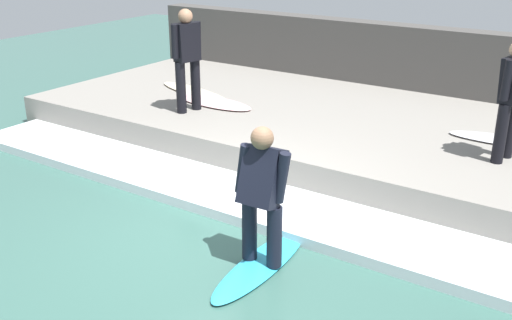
{
  "coord_description": "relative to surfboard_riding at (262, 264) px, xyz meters",
  "views": [
    {
      "loc": [
        -5.09,
        -3.96,
        3.49
      ],
      "look_at": [
        0.82,
        0.0,
        0.7
      ],
      "focal_mm": 42.0,
      "sensor_mm": 36.0,
      "label": 1
    }
  ],
  "objects": [
    {
      "name": "surfboard_waiting_far",
      "position": [
        3.38,
        3.24,
        0.53
      ],
      "size": [
        0.72,
        1.68,
        0.06
      ],
      "color": "beige",
      "rests_on": "concrete_ledge"
    },
    {
      "name": "surfer_riding",
      "position": [
        0.0,
        0.0,
        0.89
      ],
      "size": [
        0.44,
        0.66,
        1.55
      ],
      "color": "black",
      "rests_on": "surfboard_riding"
    },
    {
      "name": "surfboard_spare",
      "position": [
        3.75,
        4.0,
        0.53
      ],
      "size": [
        0.92,
        1.99,
        0.06
      ],
      "color": "beige",
      "rests_on": "concrete_ledge"
    },
    {
      "name": "surfer_waiting_near",
      "position": [
        3.37,
        -1.68,
        1.4
      ],
      "size": [
        0.54,
        0.32,
        1.61
      ],
      "color": "black",
      "rests_on": "concrete_ledge"
    },
    {
      "name": "surfboard_waiting_near",
      "position": [
        4.15,
        -1.62,
        0.53
      ],
      "size": [
        0.64,
        1.76,
        0.06
      ],
      "color": "silver",
      "rests_on": "concrete_ledge"
    },
    {
      "name": "concrete_ledge",
      "position": [
        3.97,
        0.84,
        0.23
      ],
      "size": [
        4.4,
        11.25,
        0.53
      ],
      "primitive_type": "cube",
      "color": "gray",
      "rests_on": "ground_plane"
    },
    {
      "name": "wave_foam_crest",
      "position": [
        1.18,
        0.84,
        0.04
      ],
      "size": [
        1.17,
        10.68,
        0.14
      ],
      "primitive_type": "cube",
      "color": "silver",
      "rests_on": "ground_plane"
    },
    {
      "name": "surfboard_riding",
      "position": [
        0.0,
        0.0,
        0.0
      ],
      "size": [
        1.84,
        0.51,
        0.06
      ],
      "color": "#2DADD1",
      "rests_on": "ground_plane"
    },
    {
      "name": "ground_plane",
      "position": [
        0.32,
        0.84,
        -0.03
      ],
      "size": [
        28.0,
        28.0,
        0.0
      ],
      "primitive_type": "plane",
      "color": "#386056"
    },
    {
      "name": "back_wall",
      "position": [
        6.42,
        0.84,
        0.83
      ],
      "size": [
        0.5,
        11.81,
        1.73
      ],
      "primitive_type": "cube",
      "color": "#474442",
      "rests_on": "ground_plane"
    },
    {
      "name": "surfer_waiting_far",
      "position": [
        2.79,
        3.32,
        1.46
      ],
      "size": [
        0.57,
        0.34,
        1.71
      ],
      "color": "black",
      "rests_on": "concrete_ledge"
    }
  ]
}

